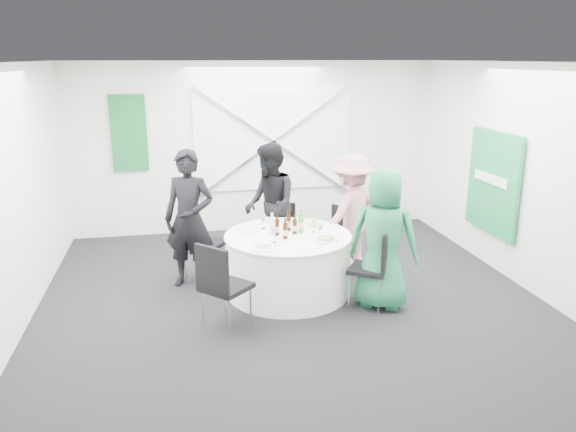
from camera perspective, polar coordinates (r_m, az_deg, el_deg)
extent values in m
plane|color=black|center=(6.94, 0.33, -8.41)|extent=(6.00, 6.00, 0.00)
plane|color=silver|center=(6.33, 0.37, 15.37)|extent=(6.00, 6.00, 0.00)
plane|color=white|center=(9.40, -3.39, 6.94)|extent=(6.00, 0.00, 6.00)
plane|color=white|center=(3.74, 9.78, -7.27)|extent=(6.00, 0.00, 6.00)
plane|color=white|center=(6.59, -26.13, 1.47)|extent=(0.00, 6.00, 6.00)
plane|color=white|center=(7.67, 22.91, 3.68)|extent=(0.00, 6.00, 6.00)
cube|color=silver|center=(9.39, -1.54, 7.57)|extent=(2.60, 0.03, 1.60)
cube|color=silver|center=(9.35, -1.49, 7.53)|extent=(2.63, 0.05, 1.84)
cube|color=silver|center=(9.35, -1.49, 7.53)|extent=(2.63, 0.05, 1.84)
cube|color=#125B2D|center=(9.25, -15.86, 8.10)|extent=(0.55, 0.04, 1.20)
cube|color=#188540|center=(8.17, 20.10, 3.21)|extent=(0.05, 1.20, 1.40)
cylinder|color=white|center=(6.98, 0.00, -4.98)|extent=(1.52, 1.52, 0.74)
cylinder|color=white|center=(6.86, 0.00, -2.01)|extent=(1.56, 1.56, 0.02)
cube|color=black|center=(7.94, -0.47, -2.04)|extent=(0.43, 0.43, 0.05)
cube|color=black|center=(8.05, -0.54, -0.08)|extent=(0.37, 0.09, 0.41)
cylinder|color=silver|center=(8.17, 0.57, -3.12)|extent=(0.02, 0.02, 0.39)
cylinder|color=silver|center=(8.15, -1.62, -3.16)|extent=(0.02, 0.02, 0.39)
cylinder|color=silver|center=(7.88, 0.73, -3.85)|extent=(0.02, 0.02, 0.39)
cylinder|color=silver|center=(7.86, -1.54, -3.90)|extent=(0.02, 0.02, 0.39)
cube|color=black|center=(7.41, -8.45, -2.80)|extent=(0.65, 0.65, 0.06)
cube|color=black|center=(7.44, -10.03, -0.55)|extent=(0.28, 0.40, 0.50)
cylinder|color=silver|center=(7.75, -8.90, -4.06)|extent=(0.02, 0.02, 0.48)
cylinder|color=silver|center=(7.44, -10.36, -4.97)|extent=(0.02, 0.02, 0.48)
cylinder|color=silver|center=(7.57, -6.40, -4.44)|extent=(0.02, 0.02, 0.48)
cylinder|color=silver|center=(7.26, -7.79, -5.39)|extent=(0.02, 0.02, 0.48)
cube|color=black|center=(7.68, 4.75, -2.58)|extent=(0.57, 0.57, 0.05)
cube|color=black|center=(7.76, 5.63, -0.56)|extent=(0.27, 0.33, 0.43)
cylinder|color=silver|center=(7.79, 6.40, -4.11)|extent=(0.02, 0.02, 0.41)
cylinder|color=silver|center=(7.97, 4.47, -3.60)|extent=(0.02, 0.02, 0.41)
cylinder|color=silver|center=(7.54, 4.98, -4.76)|extent=(0.02, 0.02, 0.41)
cylinder|color=silver|center=(7.72, 3.02, -4.21)|extent=(0.02, 0.02, 0.41)
cube|color=black|center=(6.66, 8.20, -5.37)|extent=(0.59, 0.59, 0.05)
cube|color=black|center=(6.54, 10.02, -3.49)|extent=(0.26, 0.36, 0.46)
cylinder|color=silver|center=(6.56, 9.23, -8.02)|extent=(0.02, 0.02, 0.44)
cylinder|color=silver|center=(6.88, 9.88, -6.91)|extent=(0.02, 0.02, 0.44)
cylinder|color=silver|center=(6.64, 6.28, -7.62)|extent=(0.02, 0.02, 0.44)
cylinder|color=silver|center=(6.95, 7.07, -6.55)|extent=(0.02, 0.02, 0.44)
cube|color=black|center=(6.08, -6.29, -7.16)|extent=(0.64, 0.64, 0.05)
cube|color=black|center=(5.83, -7.75, -5.39)|extent=(0.33, 0.34, 0.48)
cylinder|color=silver|center=(6.18, -8.64, -9.46)|extent=(0.02, 0.02, 0.46)
cylinder|color=silver|center=(5.95, -6.02, -10.37)|extent=(0.02, 0.02, 0.46)
cylinder|color=silver|center=(6.42, -6.40, -8.35)|extent=(0.02, 0.02, 0.46)
cylinder|color=silver|center=(6.21, -3.81, -9.17)|extent=(0.02, 0.02, 0.46)
imported|color=black|center=(7.16, -9.99, -0.33)|extent=(0.76, 0.64, 1.77)
imported|color=black|center=(7.79, -1.86, 1.08)|extent=(0.50, 0.87, 1.74)
imported|color=#C17D86|center=(7.64, 6.39, 0.26)|extent=(1.15, 0.96, 1.63)
imported|color=#227D50|center=(6.56, 9.65, -2.30)|extent=(0.97, 0.87, 1.67)
cylinder|color=white|center=(7.39, -1.29, -0.54)|extent=(0.26, 0.26, 0.01)
cylinder|color=white|center=(7.01, -4.14, -1.50)|extent=(0.26, 0.26, 0.01)
cylinder|color=white|center=(7.21, 2.69, -0.97)|extent=(0.26, 0.26, 0.01)
cylinder|color=#9DB15F|center=(7.21, 2.69, -0.82)|extent=(0.17, 0.17, 0.02)
cylinder|color=white|center=(6.68, 3.87, -2.39)|extent=(0.29, 0.29, 0.01)
cylinder|color=#9DB15F|center=(6.67, 3.87, -2.22)|extent=(0.19, 0.19, 0.02)
cylinder|color=white|center=(6.36, -2.65, -3.31)|extent=(0.27, 0.27, 0.01)
cube|color=white|center=(6.40, -2.61, -2.89)|extent=(0.18, 0.13, 0.04)
cylinder|color=#39180A|center=(6.82, -1.13, -1.17)|extent=(0.06, 0.06, 0.19)
cylinder|color=#39180A|center=(6.78, -1.13, -0.15)|extent=(0.02, 0.02, 0.06)
cylinder|color=#E6C379|center=(6.82, -1.12, -1.33)|extent=(0.06, 0.06, 0.07)
cylinder|color=#39180A|center=(6.99, 0.06, -0.64)|extent=(0.06, 0.06, 0.22)
cylinder|color=#39180A|center=(6.95, 0.06, 0.45)|extent=(0.02, 0.02, 0.06)
cylinder|color=#E6C379|center=(6.99, 0.06, -0.81)|extent=(0.06, 0.06, 0.08)
cylinder|color=#39180A|center=(6.88, 0.69, -1.07)|extent=(0.06, 0.06, 0.18)
cylinder|color=#39180A|center=(6.84, 0.69, -0.11)|extent=(0.02, 0.02, 0.06)
cylinder|color=#E6C379|center=(6.88, 0.69, -1.22)|extent=(0.06, 0.06, 0.06)
cylinder|color=#39180A|center=(6.68, -0.28, -1.54)|extent=(0.06, 0.06, 0.19)
cylinder|color=#39180A|center=(6.64, -0.28, -0.50)|extent=(0.02, 0.02, 0.06)
cylinder|color=#E6C379|center=(6.69, -0.28, -1.69)|extent=(0.06, 0.06, 0.07)
cylinder|color=green|center=(6.93, 1.37, -0.72)|extent=(0.08, 0.08, 0.23)
cylinder|color=green|center=(6.88, 1.37, 0.45)|extent=(0.03, 0.03, 0.06)
cylinder|color=#E6C379|center=(6.93, 1.36, -0.91)|extent=(0.08, 0.08, 0.08)
cylinder|color=white|center=(6.76, -1.62, -1.14)|extent=(0.08, 0.08, 0.24)
cylinder|color=white|center=(6.72, -1.63, 0.07)|extent=(0.03, 0.03, 0.06)
cylinder|color=#E6C379|center=(6.77, -1.62, -1.33)|extent=(0.08, 0.08, 0.08)
cylinder|color=white|center=(6.57, -1.39, -2.70)|extent=(0.06, 0.06, 0.00)
cylinder|color=white|center=(6.56, -1.40, -2.27)|extent=(0.01, 0.01, 0.10)
cone|color=white|center=(6.53, -1.40, -1.64)|extent=(0.07, 0.07, 0.08)
cylinder|color=white|center=(6.97, 2.67, -1.62)|extent=(0.06, 0.06, 0.00)
cylinder|color=white|center=(6.96, 2.67, -1.21)|extent=(0.01, 0.01, 0.10)
cone|color=white|center=(6.93, 2.68, -0.61)|extent=(0.07, 0.07, 0.08)
cylinder|color=white|center=(6.74, 3.27, -2.24)|extent=(0.06, 0.06, 0.00)
cylinder|color=white|center=(6.73, 3.28, -1.82)|extent=(0.01, 0.01, 0.10)
cone|color=white|center=(6.70, 3.29, -1.20)|extent=(0.07, 0.07, 0.08)
cylinder|color=white|center=(7.10, -2.52, -1.29)|extent=(0.06, 0.06, 0.00)
cylinder|color=white|center=(7.08, -2.52, -0.89)|extent=(0.01, 0.01, 0.10)
cone|color=white|center=(7.06, -2.53, -0.30)|extent=(0.07, 0.07, 0.08)
cube|color=silver|center=(7.39, 0.89, -0.57)|extent=(0.15, 0.03, 0.01)
cube|color=silver|center=(7.33, -2.33, -0.73)|extent=(0.15, 0.02, 0.01)
cube|color=silver|center=(7.07, 4.34, -1.37)|extent=(0.08, 0.14, 0.01)
cube|color=silver|center=(7.34, 2.19, -0.71)|extent=(0.09, 0.13, 0.01)
cube|color=silver|center=(6.48, 3.64, -2.99)|extent=(0.11, 0.13, 0.01)
cube|color=silver|center=(6.75, 4.77, -2.23)|extent=(0.11, 0.12, 0.01)
cube|color=silver|center=(7.23, -3.42, -0.98)|extent=(0.10, 0.13, 0.01)
cube|color=silver|center=(6.92, -4.76, -1.78)|extent=(0.10, 0.13, 0.01)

